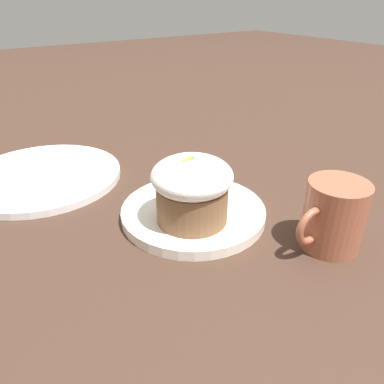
# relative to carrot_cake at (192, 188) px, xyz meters

# --- Properties ---
(ground_plane) EXTENTS (4.00, 4.00, 0.00)m
(ground_plane) POSITION_rel_carrot_cake_xyz_m (-0.02, -0.02, -0.06)
(ground_plane) COLOR #3D281E
(dessert_plate) EXTENTS (0.21, 0.21, 0.01)m
(dessert_plate) POSITION_rel_carrot_cake_xyz_m (-0.02, -0.02, -0.06)
(dessert_plate) COLOR white
(dessert_plate) RESTS_ON ground_plane
(carrot_cake) EXTENTS (0.11, 0.11, 0.09)m
(carrot_cake) POSITION_rel_carrot_cake_xyz_m (0.00, 0.00, 0.00)
(carrot_cake) COLOR brown
(carrot_cake) RESTS_ON dessert_plate
(spoon) EXTENTS (0.08, 0.12, 0.01)m
(spoon) POSITION_rel_carrot_cake_xyz_m (-0.01, -0.03, -0.04)
(spoon) COLOR silver
(spoon) RESTS_ON dessert_plate
(coffee_cup) EXTENTS (0.10, 0.08, 0.09)m
(coffee_cup) POSITION_rel_carrot_cake_xyz_m (-0.12, 0.13, -0.02)
(coffee_cup) COLOR #9E563D
(coffee_cup) RESTS_ON ground_plane
(side_plate) EXTENTS (0.27, 0.27, 0.01)m
(side_plate) POSITION_rel_carrot_cake_xyz_m (0.13, -0.27, -0.06)
(side_plate) COLOR white
(side_plate) RESTS_ON ground_plane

